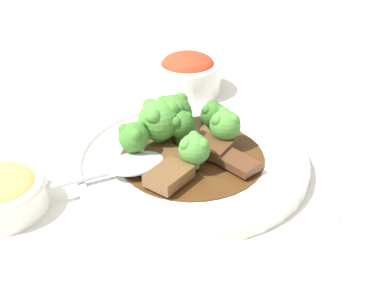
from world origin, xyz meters
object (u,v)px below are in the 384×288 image
at_px(broccoli_floret_0, 194,149).
at_px(broccoli_floret_4, 159,120).
at_px(main_plate, 192,161).
at_px(broccoli_floret_2, 173,113).
at_px(beef_strip_1, 199,134).
at_px(broccoli_floret_5, 134,137).
at_px(broccoli_floret_6, 224,124).
at_px(beef_strip_3, 234,160).
at_px(sauce_dish, 371,234).
at_px(beef_strip_4, 169,176).
at_px(side_bowl_kimchi, 188,73).
at_px(broccoli_floret_1, 179,125).
at_px(beef_strip_0, 167,154).
at_px(serving_spoon, 121,167).
at_px(beef_strip_2, 211,147).
at_px(broccoli_floret_3, 213,114).

distance_m(broccoli_floret_0, broccoli_floret_4, 0.07).
relative_size(main_plate, broccoli_floret_2, 5.50).
xyz_separation_m(beef_strip_1, broccoli_floret_5, (0.09, 0.00, 0.02)).
xyz_separation_m(beef_strip_1, broccoli_floret_6, (-0.02, 0.03, 0.02)).
bearing_deg(beef_strip_3, broccoli_floret_4, -57.46).
bearing_deg(beef_strip_3, sauce_dish, 108.94).
bearing_deg(broccoli_floret_2, beef_strip_4, 57.55).
bearing_deg(broccoli_floret_4, side_bowl_kimchi, -131.80).
distance_m(beef_strip_1, beef_strip_3, 0.07).
xyz_separation_m(main_plate, broccoli_floret_1, (0.00, -0.03, 0.04)).
distance_m(broccoli_floret_1, broccoli_floret_5, 0.06).
xyz_separation_m(broccoli_floret_2, broccoli_floret_6, (-0.04, 0.06, -0.00)).
xyz_separation_m(beef_strip_0, serving_spoon, (0.06, 0.00, 0.00)).
relative_size(beef_strip_1, broccoli_floret_1, 1.65).
xyz_separation_m(beef_strip_1, side_bowl_kimchi, (-0.08, -0.15, 0.01)).
bearing_deg(sauce_dish, main_plate, -67.11).
bearing_deg(beef_strip_1, beef_strip_3, 91.79).
height_order(beef_strip_2, broccoli_floret_6, broccoli_floret_6).
distance_m(beef_strip_0, broccoli_floret_5, 0.05).
relative_size(broccoli_floret_0, serving_spoon, 0.18).
bearing_deg(sauce_dish, beef_strip_4, -51.29).
height_order(broccoli_floret_2, sauce_dish, broccoli_floret_2).
height_order(beef_strip_2, serving_spoon, same).
xyz_separation_m(broccoli_floret_6, serving_spoon, (0.14, -0.01, -0.02)).
bearing_deg(broccoli_floret_4, broccoli_floret_6, 150.51).
bearing_deg(beef_strip_2, beef_strip_3, 102.55).
bearing_deg(side_bowl_kimchi, broccoli_floret_0, 60.56).
bearing_deg(broccoli_floret_1, side_bowl_kimchi, -124.43).
distance_m(broccoli_floret_2, sauce_dish, 0.28).
height_order(broccoli_floret_0, broccoli_floret_4, broccoli_floret_4).
relative_size(beef_strip_2, beef_strip_3, 0.90).
bearing_deg(beef_strip_3, broccoli_floret_1, -64.23).
distance_m(beef_strip_1, serving_spoon, 0.12).
relative_size(beef_strip_4, broccoli_floret_6, 1.32).
bearing_deg(beef_strip_4, broccoli_floret_2, -122.45).
bearing_deg(beef_strip_4, beef_strip_1, -140.96).
xyz_separation_m(broccoli_floret_0, broccoli_floret_6, (-0.06, -0.03, 0.00)).
xyz_separation_m(beef_strip_2, beef_strip_3, (-0.01, 0.04, -0.00)).
bearing_deg(side_bowl_kimchi, beef_strip_3, 71.71).
bearing_deg(beef_strip_3, broccoli_floret_0, -23.18).
height_order(beef_strip_0, beef_strip_4, beef_strip_4).
height_order(broccoli_floret_2, broccoli_floret_3, broccoli_floret_2).
distance_m(main_plate, beef_strip_4, 0.06).
bearing_deg(broccoli_floret_0, broccoli_floret_1, -100.60).
bearing_deg(broccoli_floret_4, beef_strip_0, 80.38).
bearing_deg(sauce_dish, broccoli_floret_5, -57.46).
bearing_deg(sauce_dish, beef_strip_1, -76.18).
bearing_deg(broccoli_floret_0, broccoli_floret_2, -103.40).
bearing_deg(broccoli_floret_0, beef_strip_2, -151.85).
height_order(beef_strip_3, serving_spoon, serving_spoon).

